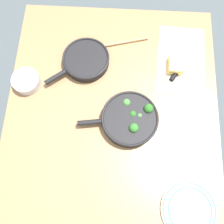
{
  "coord_description": "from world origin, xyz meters",
  "views": [
    {
      "loc": [
        0.36,
        0.02,
        1.86
      ],
      "look_at": [
        0.0,
        0.0,
        0.74
      ],
      "focal_mm": 40.0,
      "sensor_mm": 36.0,
      "label": 1
    }
  ],
  "objects_px": {
    "dinner_plate_stack": "(189,210)",
    "prep_bowl_steel": "(26,81)",
    "wooden_spoon": "(105,45)",
    "grater_knife": "(181,68)",
    "skillet_eggs": "(86,60)",
    "cheese_block": "(176,65)",
    "skillet_broccoli": "(130,119)"
  },
  "relations": [
    {
      "from": "skillet_broccoli",
      "to": "prep_bowl_steel",
      "type": "xyz_separation_m",
      "value": [
        -0.17,
        -0.51,
        -0.01
      ]
    },
    {
      "from": "skillet_eggs",
      "to": "prep_bowl_steel",
      "type": "relative_size",
      "value": 2.32
    },
    {
      "from": "skillet_broccoli",
      "to": "prep_bowl_steel",
      "type": "relative_size",
      "value": 2.77
    },
    {
      "from": "grater_knife",
      "to": "cheese_block",
      "type": "bearing_deg",
      "value": 114.06
    },
    {
      "from": "grater_knife",
      "to": "dinner_plate_stack",
      "type": "height_order",
      "value": "dinner_plate_stack"
    },
    {
      "from": "skillet_eggs",
      "to": "grater_knife",
      "type": "distance_m",
      "value": 0.48
    },
    {
      "from": "skillet_eggs",
      "to": "cheese_block",
      "type": "distance_m",
      "value": 0.45
    },
    {
      "from": "grater_knife",
      "to": "dinner_plate_stack",
      "type": "relative_size",
      "value": 0.93
    },
    {
      "from": "wooden_spoon",
      "to": "prep_bowl_steel",
      "type": "xyz_separation_m",
      "value": [
        0.23,
        -0.37,
        0.02
      ]
    },
    {
      "from": "skillet_eggs",
      "to": "dinner_plate_stack",
      "type": "distance_m",
      "value": 0.84
    },
    {
      "from": "skillet_broccoli",
      "to": "dinner_plate_stack",
      "type": "bearing_deg",
      "value": 116.64
    },
    {
      "from": "dinner_plate_stack",
      "to": "prep_bowl_steel",
      "type": "xyz_separation_m",
      "value": [
        -0.55,
        -0.78,
        0.01
      ]
    },
    {
      "from": "wooden_spoon",
      "to": "dinner_plate_stack",
      "type": "bearing_deg",
      "value": 103.08
    },
    {
      "from": "grater_knife",
      "to": "prep_bowl_steel",
      "type": "relative_size",
      "value": 1.67
    },
    {
      "from": "skillet_eggs",
      "to": "wooden_spoon",
      "type": "relative_size",
      "value": 0.85
    },
    {
      "from": "dinner_plate_stack",
      "to": "wooden_spoon",
      "type": "bearing_deg",
      "value": -152.36
    },
    {
      "from": "dinner_plate_stack",
      "to": "prep_bowl_steel",
      "type": "bearing_deg",
      "value": -125.2
    },
    {
      "from": "skillet_eggs",
      "to": "cheese_block",
      "type": "relative_size",
      "value": 3.27
    },
    {
      "from": "skillet_eggs",
      "to": "dinner_plate_stack",
      "type": "relative_size",
      "value": 1.29
    },
    {
      "from": "skillet_eggs",
      "to": "wooden_spoon",
      "type": "bearing_deg",
      "value": -168.4
    },
    {
      "from": "grater_knife",
      "to": "dinner_plate_stack",
      "type": "bearing_deg",
      "value": -144.7
    },
    {
      "from": "grater_knife",
      "to": "dinner_plate_stack",
      "type": "xyz_separation_m",
      "value": [
        0.67,
        0.02,
        0.0
      ]
    },
    {
      "from": "skillet_broccoli",
      "to": "grater_knife",
      "type": "relative_size",
      "value": 1.66
    },
    {
      "from": "skillet_eggs",
      "to": "grater_knife",
      "type": "xyz_separation_m",
      "value": [
        0.01,
        0.48,
        -0.02
      ]
    },
    {
      "from": "cheese_block",
      "to": "prep_bowl_steel",
      "type": "xyz_separation_m",
      "value": [
        0.13,
        -0.73,
        0.0
      ]
    },
    {
      "from": "wooden_spoon",
      "to": "cheese_block",
      "type": "bearing_deg",
      "value": 149.7
    },
    {
      "from": "skillet_broccoli",
      "to": "wooden_spoon",
      "type": "bearing_deg",
      "value": -78.69
    },
    {
      "from": "skillet_broccoli",
      "to": "wooden_spoon",
      "type": "xyz_separation_m",
      "value": [
        -0.4,
        -0.14,
        -0.02
      ]
    },
    {
      "from": "wooden_spoon",
      "to": "prep_bowl_steel",
      "type": "height_order",
      "value": "prep_bowl_steel"
    },
    {
      "from": "wooden_spoon",
      "to": "dinner_plate_stack",
      "type": "distance_m",
      "value": 0.88
    },
    {
      "from": "dinner_plate_stack",
      "to": "prep_bowl_steel",
      "type": "relative_size",
      "value": 1.79
    },
    {
      "from": "skillet_broccoli",
      "to": "skillet_eggs",
      "type": "bearing_deg",
      "value": -60.47
    }
  ]
}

